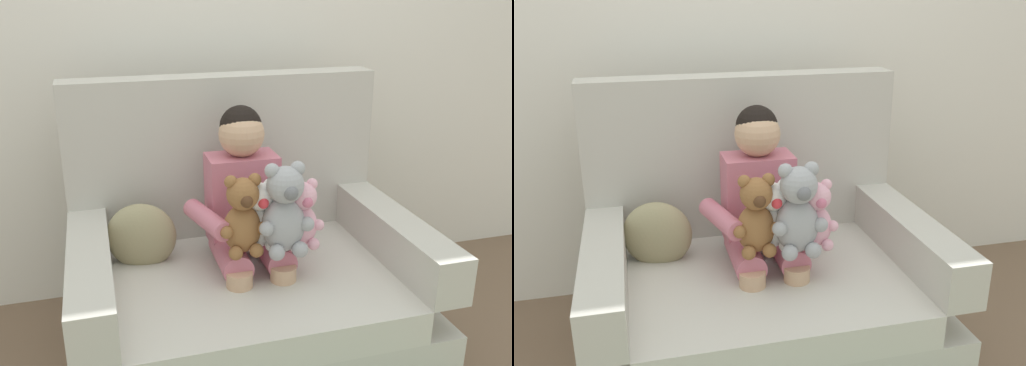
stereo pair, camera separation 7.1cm
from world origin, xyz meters
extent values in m
plane|color=brown|center=(0.00, 0.00, 0.00)|extent=(8.00, 8.00, 0.00)
cube|color=silver|center=(0.00, 0.77, 1.30)|extent=(6.00, 0.10, 2.60)
cube|color=#BCB7AD|center=(0.00, 0.00, 0.15)|extent=(1.26, 0.92, 0.29)
cube|color=beige|center=(0.00, -0.07, 0.35)|extent=(0.98, 0.78, 0.12)
cube|color=#BCB7AD|center=(0.00, 0.39, 0.74)|extent=(1.26, 0.14, 0.66)
cube|color=#BCB7AD|center=(-0.56, -0.07, 0.50)|extent=(0.14, 0.78, 0.17)
cube|color=#BCB7AD|center=(0.56, -0.07, 0.50)|extent=(0.14, 0.78, 0.17)
cube|color=#C66B7F|center=(0.01, 0.14, 0.64)|extent=(0.26, 0.16, 0.34)
sphere|color=tan|center=(0.01, 0.14, 0.89)|extent=(0.17, 0.17, 0.17)
sphere|color=black|center=(0.01, 0.15, 0.91)|extent=(0.16, 0.16, 0.16)
cylinder|color=#C66B7F|center=(-0.07, 0.01, 0.47)|extent=(0.11, 0.26, 0.11)
cylinder|color=tan|center=(-0.07, -0.12, 0.32)|extent=(0.09, 0.09, 0.30)
cylinder|color=#C66B7F|center=(0.09, 0.01, 0.47)|extent=(0.11, 0.26, 0.11)
cylinder|color=tan|center=(0.09, -0.12, 0.32)|extent=(0.09, 0.09, 0.30)
cylinder|color=#C66B7F|center=(-0.15, 0.02, 0.62)|extent=(0.13, 0.27, 0.07)
cylinder|color=#C66B7F|center=(0.17, 0.02, 0.62)|extent=(0.13, 0.27, 0.07)
ellipsoid|color=#9E9EA3|center=(0.09, -0.11, 0.62)|extent=(0.15, 0.13, 0.20)
sphere|color=#9E9EA3|center=(0.09, -0.12, 0.77)|extent=(0.13, 0.13, 0.13)
sphere|color=slate|center=(0.09, -0.18, 0.76)|extent=(0.05, 0.05, 0.05)
sphere|color=#9E9EA3|center=(0.05, -0.12, 0.82)|extent=(0.05, 0.05, 0.05)
sphere|color=#9E9EA3|center=(0.02, -0.15, 0.63)|extent=(0.05, 0.05, 0.05)
sphere|color=#9E9EA3|center=(0.05, -0.17, 0.55)|extent=(0.06, 0.06, 0.06)
sphere|color=#9E9EA3|center=(0.14, -0.12, 0.82)|extent=(0.05, 0.05, 0.05)
sphere|color=#9E9EA3|center=(0.17, -0.15, 0.63)|extent=(0.05, 0.05, 0.05)
sphere|color=#9E9EA3|center=(0.14, -0.17, 0.55)|extent=(0.06, 0.06, 0.06)
ellipsoid|color=brown|center=(-0.04, -0.08, 0.61)|extent=(0.13, 0.11, 0.17)
sphere|color=brown|center=(-0.04, -0.09, 0.74)|extent=(0.11, 0.11, 0.11)
sphere|color=#4C2D19|center=(-0.04, -0.14, 0.73)|extent=(0.04, 0.04, 0.04)
sphere|color=brown|center=(-0.08, -0.08, 0.79)|extent=(0.05, 0.05, 0.05)
sphere|color=brown|center=(-0.11, -0.11, 0.62)|extent=(0.05, 0.05, 0.05)
sphere|color=brown|center=(-0.08, -0.13, 0.55)|extent=(0.05, 0.05, 0.05)
sphere|color=brown|center=(0.00, -0.08, 0.79)|extent=(0.05, 0.05, 0.05)
sphere|color=brown|center=(0.02, -0.11, 0.62)|extent=(0.05, 0.05, 0.05)
sphere|color=brown|center=(-0.01, -0.13, 0.55)|extent=(0.05, 0.05, 0.05)
ellipsoid|color=#EAA8BC|center=(0.17, -0.08, 0.60)|extent=(0.12, 0.10, 0.15)
sphere|color=#EAA8BC|center=(0.17, -0.09, 0.72)|extent=(0.10, 0.10, 0.10)
sphere|color=#CC6684|center=(0.17, -0.14, 0.71)|extent=(0.04, 0.04, 0.04)
sphere|color=#EAA8BC|center=(0.14, -0.09, 0.75)|extent=(0.04, 0.04, 0.04)
sphere|color=#EAA8BC|center=(0.11, -0.11, 0.61)|extent=(0.04, 0.04, 0.04)
sphere|color=#EAA8BC|center=(0.14, -0.13, 0.54)|extent=(0.04, 0.04, 0.04)
sphere|color=#EAA8BC|center=(0.20, -0.09, 0.75)|extent=(0.04, 0.04, 0.04)
sphere|color=#EAA8BC|center=(0.23, -0.11, 0.61)|extent=(0.04, 0.04, 0.04)
sphere|color=#EAA8BC|center=(0.20, -0.13, 0.54)|extent=(0.04, 0.04, 0.04)
ellipsoid|color=white|center=(0.02, -0.05, 0.60)|extent=(0.12, 0.10, 0.15)
sphere|color=white|center=(0.02, -0.06, 0.72)|extent=(0.10, 0.10, 0.10)
sphere|color=#DB333D|center=(0.02, -0.11, 0.71)|extent=(0.04, 0.04, 0.04)
sphere|color=white|center=(-0.01, -0.06, 0.76)|extent=(0.04, 0.04, 0.04)
sphere|color=white|center=(-0.03, -0.08, 0.61)|extent=(0.04, 0.04, 0.04)
sphere|color=white|center=(-0.01, -0.10, 0.54)|extent=(0.04, 0.04, 0.04)
sphere|color=white|center=(0.06, -0.06, 0.76)|extent=(0.04, 0.04, 0.04)
sphere|color=white|center=(0.08, -0.08, 0.61)|extent=(0.04, 0.04, 0.04)
sphere|color=white|center=(0.06, -0.10, 0.54)|extent=(0.04, 0.04, 0.04)
ellipsoid|color=#998C66|center=(-0.37, 0.17, 0.51)|extent=(0.28, 0.17, 0.26)
camera|label=1|loc=(-0.50, -1.82, 1.42)|focal=40.00mm
camera|label=2|loc=(-0.43, -1.83, 1.42)|focal=40.00mm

